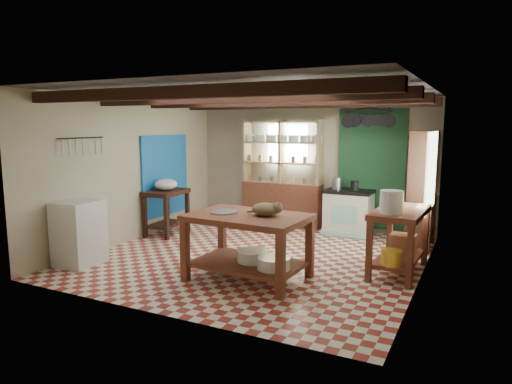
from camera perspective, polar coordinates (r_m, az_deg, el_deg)
The scene contains 30 objects.
floor at distance 7.42m, azimuth 0.01°, elevation -8.14°, with size 5.00×5.00×0.02m, color maroon.
ceiling at distance 7.12m, azimuth 0.01°, elevation 12.42°, with size 5.00×5.00×0.02m, color #4F4F54.
wall_back at distance 9.44m, azimuth 6.81°, elevation 3.50°, with size 5.00×0.04×2.60m, color #BBB096.
wall_front at distance 5.06m, azimuth -12.75°, elevation -0.98°, with size 5.00×0.04×2.60m, color #BBB096.
wall_left at distance 8.56m, azimuth -15.16°, elevation 2.75°, with size 0.04×5.00×2.60m, color #BBB096.
wall_right at distance 6.44m, azimuth 20.32°, elevation 0.71°, with size 0.04×5.00×2.60m, color #BBB096.
ceiling_beams at distance 7.11m, azimuth 0.01°, elevation 11.45°, with size 5.00×3.80×0.15m, color #341A12.
blue_wall_patch at distance 9.25m, azimuth -11.27°, elevation 2.05°, with size 0.04×1.40×1.60m, color #1863B6.
green_wall_patch at distance 9.07m, azimuth 14.20°, elevation 2.78°, with size 1.30×0.04×2.30m, color #1B4527.
window_back at distance 9.58m, azimuth 3.99°, elevation 6.01°, with size 0.90×0.02×0.80m, color silver.
window_right at distance 7.42m, azimuth 21.07°, elevation 2.41°, with size 0.02×1.30×1.20m, color silver.
utensil_rail at distance 7.63m, azimuth -20.97°, elevation 5.43°, with size 0.06×0.90×0.28m, color black.
pot_rack at distance 8.62m, azimuth 13.81°, elevation 8.70°, with size 0.86×0.12×0.36m, color black.
shelving_unit at distance 9.49m, azimuth 3.27°, elevation 2.36°, with size 1.70×0.34×2.20m, color tan.
tall_rack at distance 8.28m, azimuth 20.09°, elevation 0.25°, with size 0.40×0.86×2.00m, color #341A12.
work_table at distance 6.29m, azimuth -1.03°, elevation -6.86°, with size 1.58×1.06×0.90m, color brown.
stove at distance 8.96m, azimuth 11.50°, elevation -2.48°, with size 0.88×0.60×0.87m, color beige.
prep_table at distance 8.92m, azimuth -11.11°, elevation -2.52°, with size 0.59×0.85×0.86m, color #341A12.
white_cabinet at distance 7.41m, azimuth -21.24°, elevation -4.75°, with size 0.54×0.65×0.98m, color silver.
right_counter at distance 6.81m, azimuth 17.43°, elevation -5.93°, with size 0.65×1.29×0.93m, color brown.
cat at distance 6.09m, azimuth 1.23°, elevation -2.18°, with size 0.39×0.30×0.18m, color olive.
steel_tray at distance 6.32m, azimuth -4.02°, elevation -2.52°, with size 0.37×0.37×0.02m, color #A2A1A8.
basin_large at distance 6.34m, azimuth -0.40°, elevation -7.99°, with size 0.44×0.44×0.15m, color silver.
basin_small at distance 6.03m, azimuth 2.23°, elevation -8.86°, with size 0.44×0.44×0.15m, color silver.
kettle_left at distance 8.94m, azimuth 10.06°, elevation 1.06°, with size 0.19×0.19×0.22m, color #A2A1A8.
kettle_right at distance 8.85m, azimuth 12.22°, elevation 0.79°, with size 0.14×0.14×0.18m, color black.
enamel_bowl at distance 8.83m, azimuth -11.21°, elevation 0.93°, with size 0.44×0.44×0.22m, color silver.
white_bucket at distance 6.36m, azimuth 16.59°, elevation -1.21°, with size 0.31×0.31×0.31m, color silver.
wicker_basket at distance 7.12m, azimuth 17.91°, elevation -6.07°, with size 0.37×0.29×0.26m, color #AF7246.
yellow_tub at distance 6.42m, azimuth 16.55°, elevation -7.86°, with size 0.27×0.27×0.20m, color yellow.
Camera 1 is at (3.18, -6.36, 2.12)m, focal length 32.00 mm.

